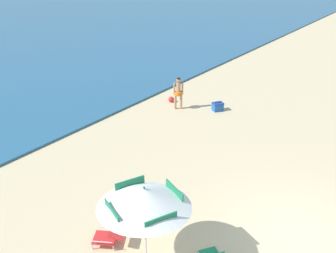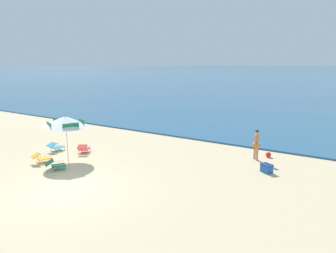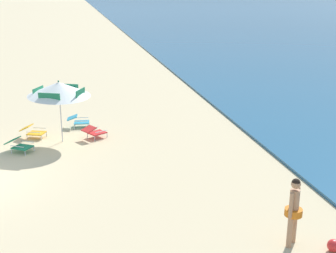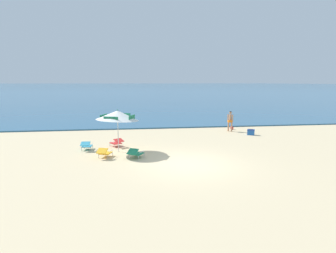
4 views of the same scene
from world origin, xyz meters
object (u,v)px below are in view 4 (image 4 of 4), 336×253
(lounge_chair_beside_umbrella, at_px, (117,142))
(beach_ball, at_px, (232,128))
(lounge_chair_under_umbrella, at_px, (86,145))
(person_standing_near_shore, at_px, (230,120))
(lounge_chair_facing_sea, at_px, (104,152))
(lounge_chair_spare_folded, at_px, (136,153))
(cooler_box, at_px, (251,132))
(beach_umbrella_striped_main, at_px, (118,115))

(lounge_chair_beside_umbrella, distance_m, beach_ball, 10.04)
(lounge_chair_under_umbrella, relative_size, person_standing_near_shore, 0.58)
(lounge_chair_facing_sea, xyz_separation_m, lounge_chair_spare_folded, (1.55, -0.34, -0.00))
(lounge_chair_under_umbrella, xyz_separation_m, cooler_box, (11.04, 2.95, -0.07))
(lounge_chair_under_umbrella, relative_size, beach_ball, 3.21)
(lounge_chair_spare_folded, relative_size, cooler_box, 1.70)
(lounge_chair_under_umbrella, bearing_deg, cooler_box, 14.96)
(beach_umbrella_striped_main, xyz_separation_m, beach_ball, (8.72, 5.91, -1.86))
(beach_umbrella_striped_main, height_order, lounge_chair_facing_sea, beach_umbrella_striped_main)
(lounge_chair_facing_sea, bearing_deg, cooler_box, 25.18)
(lounge_chair_beside_umbrella, height_order, lounge_chair_spare_folded, lounge_chair_spare_folded)
(lounge_chair_under_umbrella, relative_size, lounge_chair_beside_umbrella, 0.90)
(lounge_chair_facing_sea, height_order, cooler_box, lounge_chair_facing_sea)
(beach_ball, bearing_deg, lounge_chair_under_umbrella, -153.19)
(lounge_chair_under_umbrella, bearing_deg, lounge_chair_beside_umbrella, 19.50)
(beach_umbrella_striped_main, relative_size, lounge_chair_spare_folded, 2.99)
(lounge_chair_under_umbrella, bearing_deg, beach_umbrella_striped_main, -18.68)
(lounge_chair_facing_sea, distance_m, lounge_chair_spare_folded, 1.58)
(lounge_chair_beside_umbrella, bearing_deg, beach_ball, 28.08)
(lounge_chair_facing_sea, relative_size, person_standing_near_shore, 0.64)
(person_standing_near_shore, xyz_separation_m, cooler_box, (0.98, -1.59, -0.71))
(cooler_box, bearing_deg, beach_ball, 102.62)
(beach_ball, bearing_deg, person_standing_near_shore, -120.35)
(cooler_box, bearing_deg, person_standing_near_shore, 121.53)
(beach_umbrella_striped_main, distance_m, lounge_chair_facing_sea, 2.15)
(lounge_chair_beside_umbrella, bearing_deg, beach_umbrella_striped_main, -83.29)
(lounge_chair_beside_umbrella, relative_size, lounge_chair_facing_sea, 1.00)
(cooler_box, bearing_deg, lounge_chair_under_umbrella, -165.04)
(lounge_chair_facing_sea, xyz_separation_m, person_standing_near_shore, (8.93, 6.25, 0.64))
(person_standing_near_shore, relative_size, beach_ball, 5.57)
(person_standing_near_shore, distance_m, cooler_box, 2.00)
(lounge_chair_under_umbrella, distance_m, beach_ball, 11.77)
(lounge_chair_beside_umbrella, distance_m, lounge_chair_facing_sea, 2.35)
(beach_umbrella_striped_main, height_order, cooler_box, beach_umbrella_striped_main)
(lounge_chair_under_umbrella, bearing_deg, person_standing_near_shore, 24.31)
(beach_umbrella_striped_main, bearing_deg, cooler_box, 21.01)
(beach_umbrella_striped_main, height_order, lounge_chair_under_umbrella, beach_umbrella_striped_main)
(beach_umbrella_striped_main, height_order, person_standing_near_shore, beach_umbrella_striped_main)
(lounge_chair_under_umbrella, bearing_deg, lounge_chair_facing_sea, -56.60)
(lounge_chair_under_umbrella, height_order, beach_ball, lounge_chair_under_umbrella)
(person_standing_near_shore, bearing_deg, lounge_chair_facing_sea, -145.00)
(beach_umbrella_striped_main, distance_m, lounge_chair_beside_umbrella, 2.10)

